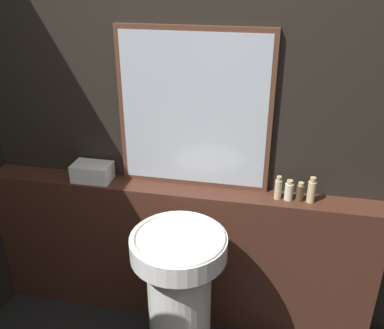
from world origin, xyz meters
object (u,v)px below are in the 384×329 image
Objects in this scene: conditioner_bottle at (289,191)px; body_wash_bottle at (312,191)px; mirror at (194,111)px; towel_stack at (92,172)px; lotion_bottle at (300,192)px; shampoo_bottle at (278,188)px; pedestal_sink at (179,296)px.

body_wash_bottle is (0.11, 0.00, 0.01)m from conditioner_bottle.
mirror reaches higher than towel_stack.
lotion_bottle is at bearing 180.00° from body_wash_bottle.
conditioner_bottle is at bearing 0.00° from towel_stack.
conditioner_bottle is 0.06m from lotion_bottle.
conditioner_bottle is (0.06, 0.00, -0.01)m from shampoo_bottle.
pedestal_sink is at bearing -141.33° from conditioner_bottle.
shampoo_bottle is (1.04, 0.00, 0.01)m from towel_stack.
mirror is at bearing 173.42° from lotion_bottle.
mirror is 7.61× the size of conditioner_bottle.
towel_stack is 1.21m from body_wash_bottle.
body_wash_bottle is at bearing -6.00° from mirror.
towel_stack is 1.10m from conditioner_bottle.
pedestal_sink is at bearing -137.96° from shampoo_bottle.
shampoo_bottle is at bearing 180.00° from conditioner_bottle.
lotion_bottle is at bearing 0.00° from shampoo_bottle.
lotion_bottle is (0.56, 0.40, 0.45)m from pedestal_sink.
pedestal_sink is 3.93× the size of towel_stack.
conditioner_bottle is (0.50, 0.40, 0.45)m from pedestal_sink.
lotion_bottle is at bearing 35.69° from pedestal_sink.
shampoo_bottle is 0.92× the size of body_wash_bottle.
conditioner_bottle is at bearing 180.00° from body_wash_bottle.
mirror is 6.05× the size of body_wash_bottle.
towel_stack is at bearing 146.20° from pedestal_sink.
shampoo_bottle reaches higher than towel_stack.
mirror reaches higher than lotion_bottle.
towel_stack is (-0.58, -0.07, -0.38)m from mirror.
pedestal_sink is at bearing -33.80° from towel_stack.
conditioner_bottle is (0.52, -0.07, -0.38)m from mirror.
conditioner_bottle reaches higher than lotion_bottle.
towel_stack is at bearing 180.00° from lotion_bottle.
mirror is 3.92× the size of towel_stack.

